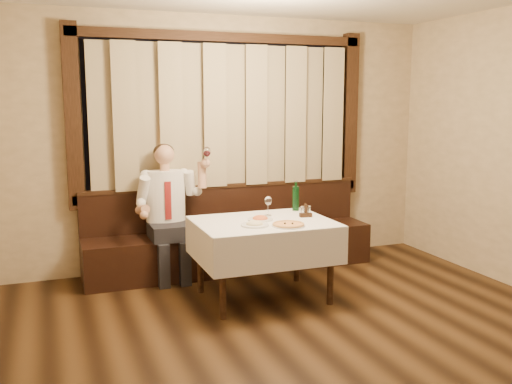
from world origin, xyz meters
name	(u,v)px	position (x,y,z in m)	size (l,w,h in m)	color
room	(297,148)	(0.00, 0.97, 1.50)	(5.01, 6.01, 2.81)	black
banquette	(230,242)	(0.00, 2.72, 0.31)	(3.20, 0.61, 0.94)	black
dining_table	(263,232)	(0.00, 1.70, 0.65)	(1.27, 0.97, 0.76)	black
pizza	(288,225)	(0.13, 1.41, 0.77)	(0.30, 0.30, 0.03)	white
pasta_red	(260,217)	(-0.02, 1.74, 0.79)	(0.24, 0.24, 0.08)	white
pasta_cream	(255,222)	(-0.15, 1.53, 0.79)	(0.25, 0.25, 0.09)	white
green_bottle	(296,198)	(0.49, 2.05, 0.89)	(0.07, 0.07, 0.31)	#0F4619
table_wine_glass	(268,202)	(0.13, 1.90, 0.90)	(0.07, 0.07, 0.20)	white
cruet_caddy	(306,212)	(0.45, 1.72, 0.80)	(0.12, 0.07, 0.13)	black
seated_man	(168,202)	(-0.71, 2.63, 0.83)	(0.78, 0.59, 1.42)	black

